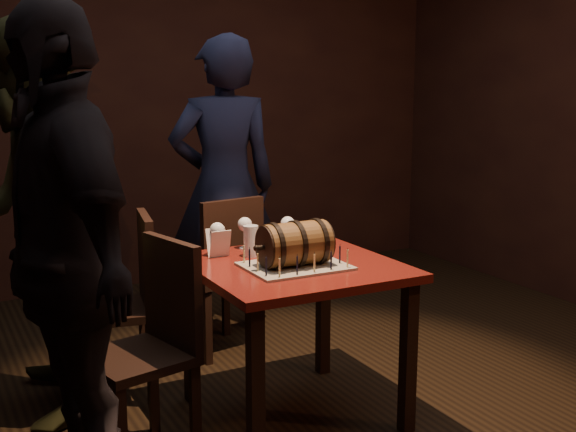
{
  "coord_description": "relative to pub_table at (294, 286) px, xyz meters",
  "views": [
    {
      "loc": [
        -1.64,
        -2.93,
        1.59
      ],
      "look_at": [
        -0.09,
        0.05,
        0.95
      ],
      "focal_mm": 45.0,
      "sensor_mm": 36.0,
      "label": 1
    }
  ],
  "objects": [
    {
      "name": "menu_card",
      "position": [
        -0.26,
        0.28,
        0.17
      ],
      "size": [
        0.1,
        0.05,
        0.13
      ],
      "primitive_type": null,
      "color": "white",
      "rests_on": "pub_table"
    },
    {
      "name": "pub_table",
      "position": [
        0.0,
        0.0,
        0.0
      ],
      "size": [
        0.9,
        0.9,
        0.75
      ],
      "color": "#51100D",
      "rests_on": "ground"
    },
    {
      "name": "pint_of_ale",
      "position": [
        -0.12,
        0.22,
        0.18
      ],
      "size": [
        0.07,
        0.07,
        0.15
      ],
      "color": "silver",
      "rests_on": "pub_table"
    },
    {
      "name": "chair_left_rear",
      "position": [
        -0.63,
        0.6,
        -0.12
      ],
      "size": [
        0.47,
        0.47,
        0.93
      ],
      "color": "black",
      "rests_on": "ground"
    },
    {
      "name": "chair_left_front",
      "position": [
        -0.7,
        -0.04,
        -0.12
      ],
      "size": [
        0.48,
        0.48,
        0.93
      ],
      "color": "black",
      "rests_on": "ground"
    },
    {
      "name": "wine_glass_left",
      "position": [
        -0.25,
        0.31,
        0.23
      ],
      "size": [
        0.07,
        0.07,
        0.16
      ],
      "color": "silver",
      "rests_on": "pub_table"
    },
    {
      "name": "person_left_front",
      "position": [
        -1.07,
        -0.24,
        0.3
      ],
      "size": [
        0.56,
        1.14,
        1.87
      ],
      "primitive_type": "imported",
      "rotation": [
        0.0,
        0.0,
        -1.47
      ],
      "color": "black",
      "rests_on": "ground"
    },
    {
      "name": "cake_board",
      "position": [
        -0.03,
        -0.07,
        0.12
      ],
      "size": [
        0.45,
        0.35,
        0.01
      ],
      "primitive_type": "cube",
      "color": "gray",
      "rests_on": "pub_table"
    },
    {
      "name": "barrel_cake",
      "position": [
        -0.03,
        -0.07,
        0.22
      ],
      "size": [
        0.36,
        0.21,
        0.21
      ],
      "color": "brown",
      "rests_on": "cake_board"
    },
    {
      "name": "birthday_candles",
      "position": [
        -0.03,
        -0.07,
        0.16
      ],
      "size": [
        0.4,
        0.3,
        0.09
      ],
      "color": "#F5E092",
      "rests_on": "cake_board"
    },
    {
      "name": "person_back",
      "position": [
        0.18,
        1.28,
        0.29
      ],
      "size": [
        0.74,
        0.56,
        1.86
      ],
      "primitive_type": "imported",
      "rotation": [
        0.0,
        0.0,
        2.97
      ],
      "color": "#1A1D35",
      "rests_on": "ground"
    },
    {
      "name": "person_left_rear",
      "position": [
        -1.06,
        0.56,
        0.3
      ],
      "size": [
        0.85,
        1.01,
        1.88
      ],
      "primitive_type": "imported",
      "rotation": [
        0.0,
        0.0,
        -1.73
      ],
      "color": "#3E3F1F",
      "rests_on": "ground"
    },
    {
      "name": "wine_glass_mid",
      "position": [
        -0.08,
        0.38,
        0.23
      ],
      "size": [
        0.07,
        0.07,
        0.16
      ],
      "color": "silver",
      "rests_on": "pub_table"
    },
    {
      "name": "chair_back",
      "position": [
        0.02,
        0.9,
        -0.12
      ],
      "size": [
        0.46,
        0.46,
        0.93
      ],
      "color": "black",
      "rests_on": "ground"
    },
    {
      "name": "wine_glass_right",
      "position": [
        0.12,
        0.29,
        0.23
      ],
      "size": [
        0.07,
        0.07,
        0.16
      ],
      "color": "silver",
      "rests_on": "pub_table"
    },
    {
      "name": "room_shell",
      "position": [
        0.12,
        0.07,
        0.76
      ],
      "size": [
        5.04,
        5.04,
        2.8
      ],
      "color": "black",
      "rests_on": "ground"
    }
  ]
}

